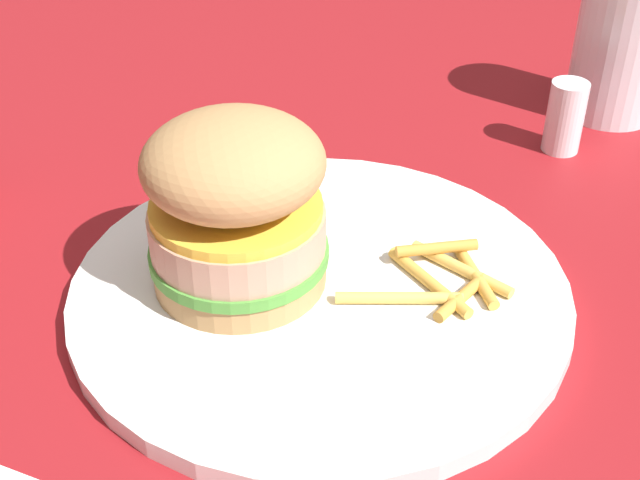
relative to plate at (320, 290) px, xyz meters
name	(u,v)px	position (x,y,z in m)	size (l,w,h in m)	color
ground_plane	(315,273)	(0.02, 0.01, -0.01)	(1.60, 1.60, 0.00)	maroon
plate	(320,290)	(0.00, 0.00, 0.00)	(0.29, 0.29, 0.01)	white
sandwich	(236,204)	(-0.02, 0.04, 0.06)	(0.10, 0.10, 0.10)	tan
fries_pile	(442,278)	(0.03, -0.07, 0.01)	(0.08, 0.09, 0.01)	#E5B251
drink_glass	(619,52)	(0.32, -0.12, 0.05)	(0.07, 0.07, 0.12)	silver
salt_shaker	(565,117)	(0.24, -0.10, 0.02)	(0.03, 0.03, 0.06)	white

